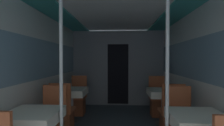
{
  "coord_description": "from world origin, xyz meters",
  "views": [
    {
      "loc": [
        0.09,
        -1.3,
        1.42
      ],
      "look_at": [
        -0.09,
        2.25,
        1.34
      ],
      "focal_mm": 28.0,
      "sensor_mm": 36.0,
      "label": 1
    }
  ],
  "objects_px": {
    "dining_table_left_0": "(33,120)",
    "support_pole_right_0": "(167,82)",
    "dining_table_right_0": "(198,123)",
    "chair_left_far_1": "(78,102)",
    "dining_table_left_1": "(71,93)",
    "chair_right_far_1": "(158,104)",
    "support_pole_left_0": "(61,81)",
    "chair_right_near_1": "(171,119)",
    "dining_table_right_1": "(163,94)",
    "chair_left_near_1": "(63,117)"
  },
  "relations": [
    {
      "from": "support_pole_left_0",
      "to": "chair_left_far_1",
      "type": "height_order",
      "value": "support_pole_left_0"
    },
    {
      "from": "support_pole_left_0",
      "to": "chair_right_near_1",
      "type": "height_order",
      "value": "support_pole_left_0"
    },
    {
      "from": "chair_left_near_1",
      "to": "chair_left_far_1",
      "type": "distance_m",
      "value": 1.16
    },
    {
      "from": "chair_left_near_1",
      "to": "dining_table_right_1",
      "type": "height_order",
      "value": "chair_left_near_1"
    },
    {
      "from": "support_pole_right_0",
      "to": "dining_table_right_1",
      "type": "bearing_deg",
      "value": 77.89
    },
    {
      "from": "chair_left_near_1",
      "to": "chair_left_far_1",
      "type": "height_order",
      "value": "same"
    },
    {
      "from": "dining_table_right_0",
      "to": "dining_table_right_1",
      "type": "height_order",
      "value": "same"
    },
    {
      "from": "dining_table_right_0",
      "to": "chair_left_far_1",
      "type": "bearing_deg",
      "value": 131.61
    },
    {
      "from": "chair_right_near_1",
      "to": "chair_right_far_1",
      "type": "xyz_separation_m",
      "value": [
        0.0,
        1.16,
        0.0
      ]
    },
    {
      "from": "chair_right_near_1",
      "to": "chair_left_near_1",
      "type": "bearing_deg",
      "value": 180.0
    },
    {
      "from": "dining_table_left_0",
      "to": "chair_left_far_1",
      "type": "relative_size",
      "value": 0.77
    },
    {
      "from": "chair_left_near_1",
      "to": "support_pole_right_0",
      "type": "bearing_deg",
      "value": -34.07
    },
    {
      "from": "support_pole_left_0",
      "to": "chair_right_far_1",
      "type": "relative_size",
      "value": 2.34
    },
    {
      "from": "support_pole_left_0",
      "to": "support_pole_right_0",
      "type": "relative_size",
      "value": 1.0
    },
    {
      "from": "chair_left_near_1",
      "to": "dining_table_right_1",
      "type": "relative_size",
      "value": 1.29
    },
    {
      "from": "dining_table_left_1",
      "to": "chair_right_far_1",
      "type": "distance_m",
      "value": 2.15
    },
    {
      "from": "chair_left_far_1",
      "to": "dining_table_left_1",
      "type": "bearing_deg",
      "value": 90.0
    },
    {
      "from": "chair_left_near_1",
      "to": "dining_table_right_0",
      "type": "bearing_deg",
      "value": -29.01
    },
    {
      "from": "support_pole_left_0",
      "to": "support_pole_right_0",
      "type": "height_order",
      "value": "same"
    },
    {
      "from": "dining_table_left_1",
      "to": "chair_right_far_1",
      "type": "relative_size",
      "value": 0.77
    },
    {
      "from": "dining_table_left_0",
      "to": "dining_table_right_0",
      "type": "bearing_deg",
      "value": 0.0
    },
    {
      "from": "chair_left_far_1",
      "to": "dining_table_right_0",
      "type": "distance_m",
      "value": 3.09
    },
    {
      "from": "chair_right_near_1",
      "to": "chair_right_far_1",
      "type": "bearing_deg",
      "value": 90.0
    },
    {
      "from": "dining_table_left_0",
      "to": "chair_right_far_1",
      "type": "relative_size",
      "value": 0.77
    },
    {
      "from": "support_pole_left_0",
      "to": "dining_table_left_1",
      "type": "height_order",
      "value": "support_pole_left_0"
    },
    {
      "from": "chair_right_near_1",
      "to": "dining_table_left_0",
      "type": "bearing_deg",
      "value": -150.99
    },
    {
      "from": "chair_left_far_1",
      "to": "dining_table_right_0",
      "type": "xyz_separation_m",
      "value": [
        2.04,
        -2.29,
        0.35
      ]
    },
    {
      "from": "dining_table_right_1",
      "to": "chair_right_near_1",
      "type": "relative_size",
      "value": 0.77
    },
    {
      "from": "chair_left_far_1",
      "to": "support_pole_left_0",
      "type": "bearing_deg",
      "value": 99.09
    },
    {
      "from": "chair_left_far_1",
      "to": "chair_right_near_1",
      "type": "height_order",
      "value": "same"
    },
    {
      "from": "support_pole_left_0",
      "to": "chair_right_far_1",
      "type": "distance_m",
      "value": 2.96
    },
    {
      "from": "chair_right_far_1",
      "to": "support_pole_left_0",
      "type": "bearing_deg",
      "value": 53.94
    },
    {
      "from": "dining_table_right_1",
      "to": "dining_table_left_1",
      "type": "bearing_deg",
      "value": 180.0
    },
    {
      "from": "support_pole_left_0",
      "to": "dining_table_left_1",
      "type": "distance_m",
      "value": 1.82
    },
    {
      "from": "dining_table_left_1",
      "to": "support_pole_left_0",
      "type": "bearing_deg",
      "value": -77.89
    },
    {
      "from": "dining_table_left_0",
      "to": "chair_left_far_1",
      "type": "height_order",
      "value": "chair_left_far_1"
    },
    {
      "from": "chair_left_near_1",
      "to": "support_pole_right_0",
      "type": "distance_m",
      "value": 2.19
    },
    {
      "from": "support_pole_right_0",
      "to": "chair_right_far_1",
      "type": "xyz_separation_m",
      "value": [
        0.37,
        2.29,
        -0.85
      ]
    },
    {
      "from": "chair_left_far_1",
      "to": "chair_right_far_1",
      "type": "bearing_deg",
      "value": -180.0
    },
    {
      "from": "dining_table_left_0",
      "to": "chair_right_far_1",
      "type": "bearing_deg",
      "value": 48.39
    },
    {
      "from": "chair_right_near_1",
      "to": "chair_right_far_1",
      "type": "relative_size",
      "value": 1.0
    },
    {
      "from": "support_pole_left_0",
      "to": "chair_right_far_1",
      "type": "bearing_deg",
      "value": 53.94
    },
    {
      "from": "support_pole_right_0",
      "to": "dining_table_right_1",
      "type": "distance_m",
      "value": 1.82
    },
    {
      "from": "dining_table_right_0",
      "to": "chair_right_near_1",
      "type": "distance_m",
      "value": 1.18
    },
    {
      "from": "support_pole_left_0",
      "to": "dining_table_right_0",
      "type": "height_order",
      "value": "support_pole_left_0"
    },
    {
      "from": "chair_left_near_1",
      "to": "chair_left_far_1",
      "type": "relative_size",
      "value": 1.0
    },
    {
      "from": "chair_left_near_1",
      "to": "chair_right_far_1",
      "type": "bearing_deg",
      "value": 29.75
    },
    {
      "from": "chair_left_near_1",
      "to": "dining_table_right_0",
      "type": "distance_m",
      "value": 2.36
    },
    {
      "from": "dining_table_left_0",
      "to": "support_pole_right_0",
      "type": "bearing_deg",
      "value": 0.0
    },
    {
      "from": "support_pole_left_0",
      "to": "chair_left_near_1",
      "type": "xyz_separation_m",
      "value": [
        -0.37,
        1.13,
        -0.85
      ]
    }
  ]
}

